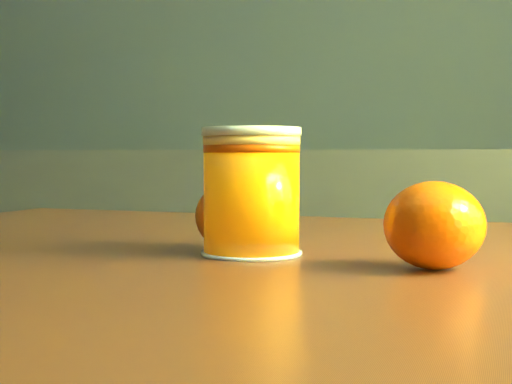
% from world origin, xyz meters
% --- Properties ---
extents(kitchen_counter, '(3.15, 0.60, 0.90)m').
position_xyz_m(kitchen_counter, '(0.00, 1.45, 0.45)').
color(kitchen_counter, '#414246').
rests_on(kitchen_counter, ground).
extents(juice_glass, '(0.08, 0.08, 0.10)m').
position_xyz_m(juice_glass, '(0.76, 0.11, 0.86)').
color(juice_glass, orange).
rests_on(juice_glass, table).
extents(orange_front, '(0.09, 0.09, 0.06)m').
position_xyz_m(orange_front, '(0.75, 0.13, 0.84)').
color(orange_front, '#F35604').
rests_on(orange_front, table).
extents(orange_back, '(0.08, 0.08, 0.06)m').
position_xyz_m(orange_back, '(0.91, 0.08, 0.84)').
color(orange_back, '#F35604').
rests_on(orange_back, table).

